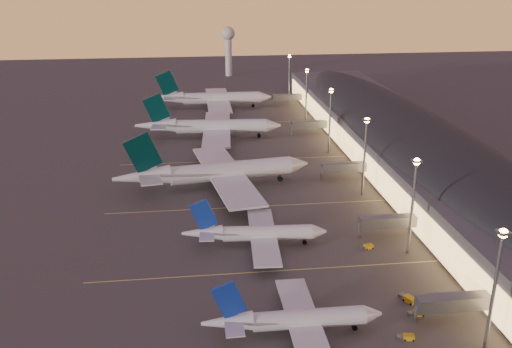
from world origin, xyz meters
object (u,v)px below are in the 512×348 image
Objects in this scene: airliner_wide_mid at (209,127)px; baggage_tug_c at (367,247)px; baggage_tug_d at (408,299)px; airliner_wide_near at (215,172)px; airliner_narrow_south at (293,320)px; radar_tower at (228,43)px; airliner_wide_far at (211,98)px; airliner_narrow_north at (255,234)px; baggage_tug_b at (417,313)px; baggage_tug_a at (406,337)px.

baggage_tug_c is at bearing -67.11° from airliner_wide_mid.
baggage_tug_d is (1.44, -25.19, 0.08)m from baggage_tug_c.
baggage_tug_c is (37.17, -48.81, -4.96)m from airliner_wide_near.
airliner_wide_near reaches higher than airliner_narrow_south.
airliner_narrow_south is at bearing -91.16° from airliner_wide_near.
radar_tower is 7.36× the size of baggage_tug_d.
airliner_wide_mid is 138.42m from baggage_tug_d.
radar_tower reaches higher than airliner_wide_far.
airliner_narrow_north reaches higher than baggage_tug_c.
airliner_narrow_north is at bearing -92.90° from radar_tower.
baggage_tug_d is (0.20, 5.52, 0.10)m from baggage_tug_b.
radar_tower is at bearing 90.68° from airliner_narrow_north.
baggage_tug_b is at bearing -30.80° from baggage_tug_d.
airliner_wide_near is 18.51× the size of baggage_tug_a.
radar_tower reaches higher than airliner_narrow_north.
airliner_wide_far is at bearing 90.39° from airliner_wide_mid.
airliner_narrow_south is 22.71m from baggage_tug_a.
baggage_tug_d is (30.42, -30.59, -2.98)m from airliner_narrow_north.
airliner_wide_far is at bearing -100.07° from radar_tower.
airliner_narrow_south is 10.26× the size of baggage_tug_a.
airliner_wide_far reaches higher than airliner_wide_mid.
baggage_tug_a is 1.02× the size of baggage_tug_b.
baggage_tug_b is (30.23, -36.11, -3.07)m from airliner_narrow_north.
airliner_narrow_south is 29.03m from baggage_tug_d.
airliner_wide_mid is 14.15× the size of baggage_tug_d.
airliner_wide_far reaches higher than airliner_narrow_south.
airliner_narrow_south is 9.56× the size of baggage_tug_c.
airliner_wide_far is (-6.83, 196.88, 1.85)m from airliner_narrow_south.
airliner_narrow_north reaches higher than baggage_tug_b.
airliner_wide_far is (-3.91, 157.43, 1.70)m from airliner_narrow_north.
baggage_tug_d is at bearing 79.45° from baggage_tug_a.
baggage_tug_c is (26.07, 34.06, -2.91)m from airliner_narrow_south.
baggage_tug_d is at bearing -86.40° from radar_tower.
airliner_narrow_north is 8.68× the size of baggage_tug_d.
airliner_wide_near reaches higher than airliner_wide_far.
baggage_tug_b reaches higher than baggage_tug_a.
baggage_tug_d reaches higher than baggage_tug_b.
airliner_wide_mid is (-10.47, 141.90, 1.75)m from airliner_narrow_south.
airliner_wide_mid is at bearing 80.59° from airliner_wide_near.
baggage_tug_c reaches higher than baggage_tug_b.
baggage_tug_b is 0.79× the size of baggage_tug_d.
radar_tower is 295.88m from baggage_tug_a.
airliner_wide_far is 18.10× the size of baggage_tug_b.
baggage_tug_b is at bearing -73.01° from airliner_wide_near.
airliner_narrow_north is 0.61× the size of airliner_wide_mid.
airliner_wide_near is 59.04m from airliner_wide_mid.
airliner_narrow_south is 0.59× the size of airliner_wide_mid.
baggage_tug_c is at bearing 95.78° from baggage_tug_a.
airliner_wide_mid is at bearing 167.18° from baggage_tug_d.
baggage_tug_a is 14.29m from baggage_tug_d.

